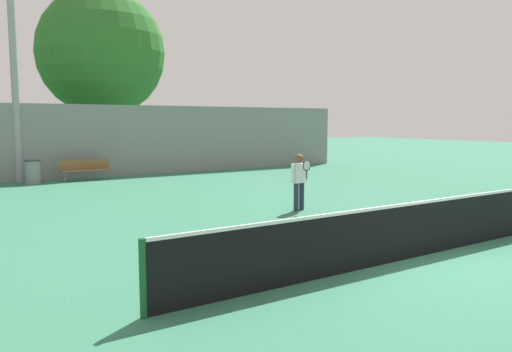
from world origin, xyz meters
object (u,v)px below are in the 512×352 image
at_px(light_pole_far_right, 13,46).
at_px(tennis_player, 299,178).
at_px(bench_courtside_near, 85,168).
at_px(tree_green_broad, 101,53).
at_px(tennis_net, 414,229).
at_px(trash_bin, 33,172).

bearing_deg(light_pole_far_right, tennis_player, -64.16).
height_order(bench_courtside_near, light_pole_far_right, light_pole_far_right).
bearing_deg(light_pole_far_right, bench_courtside_near, -20.93).
xyz_separation_m(bench_courtside_near, tree_green_broad, (2.38, 5.22, 5.42)).
bearing_deg(tennis_net, bench_courtside_near, 96.89).
bearing_deg(tennis_player, tree_green_broad, 84.21).
relative_size(bench_courtside_near, tree_green_broad, 0.22).
distance_m(tennis_net, bench_courtside_near, 15.47).
distance_m(tennis_player, bench_courtside_near, 10.88).
relative_size(tennis_player, trash_bin, 1.66).
height_order(tennis_player, light_pole_far_right, light_pole_far_right).
bearing_deg(trash_bin, tennis_net, -75.72).
xyz_separation_m(tennis_player, trash_bin, (-5.15, 10.31, -0.42)).
xyz_separation_m(light_pole_far_right, trash_bin, (0.33, -1.01, -4.95)).
height_order(tennis_player, tree_green_broad, tree_green_broad).
relative_size(light_pole_far_right, tree_green_broad, 1.04).
height_order(tennis_player, trash_bin, tennis_player).
xyz_separation_m(tennis_net, trash_bin, (-3.88, 15.25, -0.05)).
distance_m(tennis_player, tree_green_broad, 16.45).
xyz_separation_m(trash_bin, tree_green_broad, (4.41, 5.33, 5.48)).
distance_m(light_pole_far_right, tree_green_broad, 6.43).
bearing_deg(bench_courtside_near, tennis_player, -73.30).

